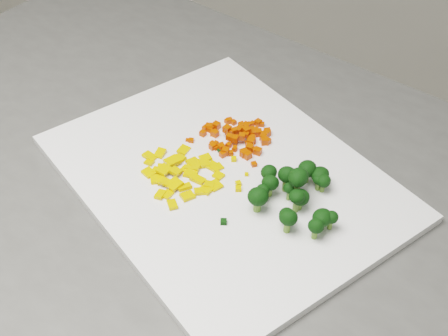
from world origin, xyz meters
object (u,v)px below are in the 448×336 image
at_px(carrot_pile, 234,131).
at_px(broccoli_pile, 297,193).
at_px(cutting_board, 224,177).
at_px(pepper_pile, 178,170).

bearing_deg(carrot_pile, broccoli_pile, -39.46).
distance_m(cutting_board, broccoli_pile, 0.11).
distance_m(carrot_pile, pepper_pile, 0.10).
bearing_deg(pepper_pile, cutting_board, 22.90).
relative_size(carrot_pile, pepper_pile, 0.86).
bearing_deg(cutting_board, broccoli_pile, -13.67).
relative_size(cutting_board, broccoli_pile, 3.75).
xyz_separation_m(cutting_board, broccoli_pile, (0.10, -0.03, 0.03)).
distance_m(cutting_board, pepper_pile, 0.06).
xyz_separation_m(carrot_pile, pepper_pile, (-0.04, -0.09, -0.01)).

